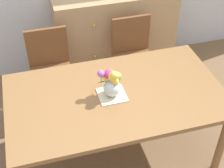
% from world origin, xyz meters
% --- Properties ---
extents(ground_plane, '(12.00, 12.00, 0.00)m').
position_xyz_m(ground_plane, '(0.00, 0.00, 0.00)').
color(ground_plane, brown).
extents(dining_table, '(1.80, 1.03, 0.75)m').
position_xyz_m(dining_table, '(0.00, 0.00, 0.67)').
color(dining_table, olive).
rests_on(dining_table, ground_plane).
extents(chair_left, '(0.42, 0.42, 0.90)m').
position_xyz_m(chair_left, '(-0.45, 0.86, 0.52)').
color(chair_left, brown).
rests_on(chair_left, ground_plane).
extents(chair_right, '(0.42, 0.42, 0.90)m').
position_xyz_m(chair_right, '(0.45, 0.86, 0.52)').
color(chair_right, brown).
rests_on(chair_right, ground_plane).
extents(dresser, '(1.40, 0.47, 1.00)m').
position_xyz_m(dresser, '(0.38, 1.33, 0.50)').
color(dresser, tan).
rests_on(dresser, ground_plane).
extents(placemat, '(0.23, 0.23, 0.01)m').
position_xyz_m(placemat, '(-0.03, -0.01, 0.76)').
color(placemat, beige).
rests_on(placemat, dining_table).
extents(flower_vase, '(0.20, 0.17, 0.26)m').
position_xyz_m(flower_vase, '(-0.04, -0.00, 0.89)').
color(flower_vase, silver).
rests_on(flower_vase, placemat).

